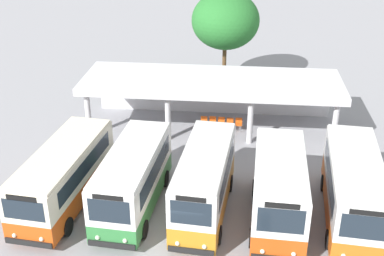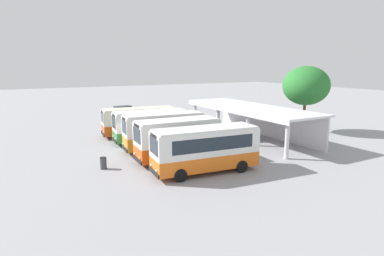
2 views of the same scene
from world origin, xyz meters
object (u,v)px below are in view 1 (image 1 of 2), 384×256
Objects in this scene: city_bus_nearest_orange at (64,174)px; city_bus_middle_cream at (205,181)px; waiting_chair_end_by_column at (204,122)px; waiting_chair_middle_seat at (221,122)px; city_bus_fifth_blue at (353,188)px; waiting_chair_fifth_seat at (239,123)px; city_bus_fourth_amber at (279,188)px; waiting_chair_fourth_seat at (230,123)px; city_bus_second_in_row at (133,177)px; waiting_chair_second_from_end at (213,122)px.

city_bus_nearest_orange is 1.10× the size of city_bus_middle_cream.
waiting_chair_middle_seat is at bearing -0.13° from waiting_chair_end_by_column.
waiting_chair_end_by_column is at bearing 56.13° from city_bus_nearest_orange.
city_bus_fifth_blue is at bearing -50.18° from waiting_chair_end_by_column.
waiting_chair_middle_seat and waiting_chair_fifth_seat have the same top height.
city_bus_middle_cream reaches higher than waiting_chair_end_by_column.
waiting_chair_fifth_seat is (2.30, -0.01, 0.00)m from waiting_chair_end_by_column.
waiting_chair_end_by_column is (6.25, 9.31, -1.18)m from city_bus_nearest_orange.
city_bus_nearest_orange is 9.41× the size of waiting_chair_fifth_seat.
city_bus_nearest_orange is 11.95m from waiting_chair_middle_seat.
city_bus_fifth_blue is 10.87m from waiting_chair_fifth_seat.
city_bus_fourth_amber is (10.52, -0.50, 0.17)m from city_bus_nearest_orange.
city_bus_fifth_blue is 9.19× the size of waiting_chair_end_by_column.
waiting_chair_end_by_column is at bearing 179.87° from waiting_chair_middle_seat.
city_bus_nearest_orange is 1.18× the size of city_bus_fourth_amber.
waiting_chair_fourth_seat is at bearing 104.63° from city_bus_fourth_amber.
waiting_chair_middle_seat is (-6.62, 9.32, -1.29)m from city_bus_fifth_blue.
city_bus_second_in_row reaches higher than waiting_chair_end_by_column.
waiting_chair_end_by_column is 1.15m from waiting_chair_middle_seat.
waiting_chair_fifth_seat is at bearing -0.46° from waiting_chair_middle_seat.
city_bus_fifth_blue reaches higher than waiting_chair_end_by_column.
waiting_chair_middle_seat is (3.90, 9.39, -1.25)m from city_bus_second_in_row.
city_bus_second_in_row reaches higher than waiting_chair_second_from_end.
city_bus_fifth_blue is at bearing 8.12° from city_bus_fourth_amber.
waiting_chair_middle_seat is at bearing -4.18° from waiting_chair_second_from_end.
city_bus_fifth_blue is (3.51, 0.50, -0.05)m from city_bus_fourth_amber.
city_bus_second_in_row is 0.94× the size of city_bus_fifth_blue.
city_bus_fifth_blue is at bearing -52.44° from waiting_chair_second_from_end.
city_bus_fourth_amber is at bearing -66.52° from waiting_chair_end_by_column.
waiting_chair_middle_seat is at bearing 107.60° from city_bus_fourth_amber.
waiting_chair_middle_seat is at bearing 87.63° from city_bus_middle_cream.
city_bus_fourth_amber is 7.99× the size of waiting_chair_second_from_end.
city_bus_fifth_blue is at bearing -56.78° from waiting_chair_fourth_seat.
city_bus_second_in_row is 9.86m from waiting_chair_end_by_column.
waiting_chair_middle_seat is (1.15, -0.00, 0.00)m from waiting_chair_end_by_column.
waiting_chair_end_by_column is at bearing 177.05° from waiting_chair_fourth_seat.
city_bus_fourth_amber is (7.01, -0.43, 0.10)m from city_bus_second_in_row.
waiting_chair_end_by_column is 0.58m from waiting_chair_second_from_end.
city_bus_nearest_orange is 9.41× the size of waiting_chair_second_from_end.
waiting_chair_end_by_column is (-7.77, 9.32, -1.29)m from city_bus_fifth_blue.
waiting_chair_second_from_end is 1.00× the size of waiting_chair_fifth_seat.
city_bus_middle_cream is 9.61m from waiting_chair_second_from_end.
waiting_chair_middle_seat is 1.00× the size of waiting_chair_fifth_seat.
city_bus_second_in_row is at bearing -115.68° from waiting_chair_fourth_seat.
city_bus_nearest_orange reaches higher than waiting_chair_fifth_seat.
waiting_chair_middle_seat is at bearing 179.54° from waiting_chair_fifth_seat.
waiting_chair_middle_seat is at bearing 171.46° from waiting_chair_fourth_seat.
city_bus_nearest_orange is 12.69m from waiting_chair_fifth_seat.
city_bus_fifth_blue reaches higher than waiting_chair_middle_seat.
city_bus_fifth_blue is 9.19× the size of waiting_chair_fifth_seat.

